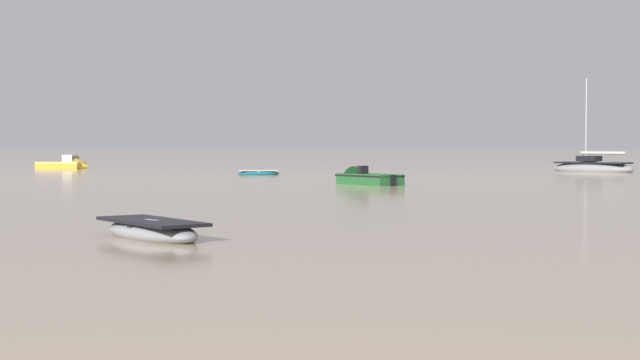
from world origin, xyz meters
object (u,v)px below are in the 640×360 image
rowboat_moored_0 (258,173)px  sailboat_moored_1 (593,168)px  rowboat_moored_2 (152,231)px  motorboat_moored_2 (68,165)px  motorboat_moored_0 (362,180)px

rowboat_moored_0 → sailboat_moored_1: sailboat_moored_1 is taller
rowboat_moored_2 → motorboat_moored_2: 67.45m
rowboat_moored_0 → rowboat_moored_2: (9.63, -45.78, 0.03)m
motorboat_moored_0 → motorboat_moored_2: size_ratio=0.90×
sailboat_moored_1 → rowboat_moored_2: bearing=110.0°
motorboat_moored_0 → motorboat_moored_2: (-31.06, 28.77, 0.06)m
rowboat_moored_0 → motorboat_moored_0: bearing=104.5°
motorboat_moored_0 → motorboat_moored_2: 42.34m
motorboat_moored_0 → rowboat_moored_2: 31.14m
rowboat_moored_2 → motorboat_moored_2: size_ratio=0.74×
sailboat_moored_1 → rowboat_moored_2: 60.08m
motorboat_moored_0 → rowboat_moored_0: bearing=-12.2°
sailboat_moored_1 → motorboat_moored_2: sailboat_moored_1 is taller
motorboat_moored_0 → rowboat_moored_0: (-9.71, 14.64, -0.09)m
rowboat_moored_2 → motorboat_moored_2: motorboat_moored_2 is taller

